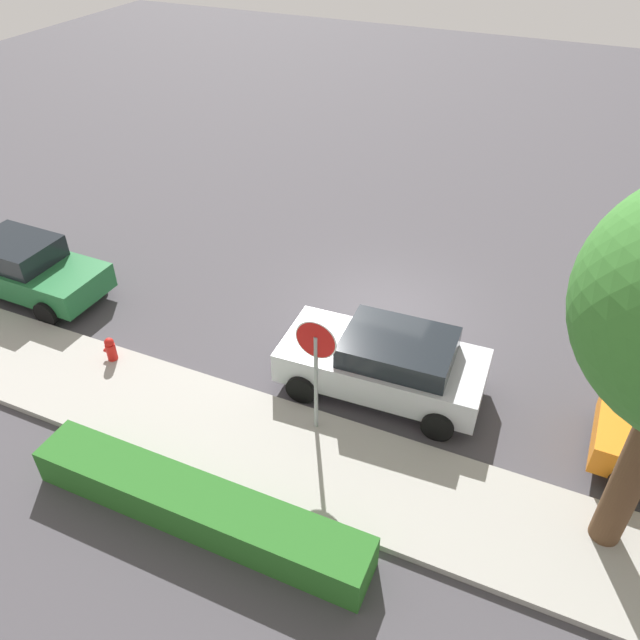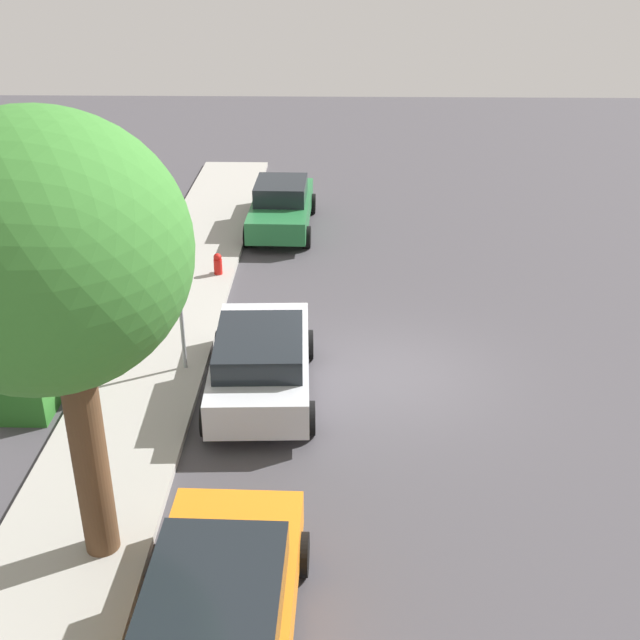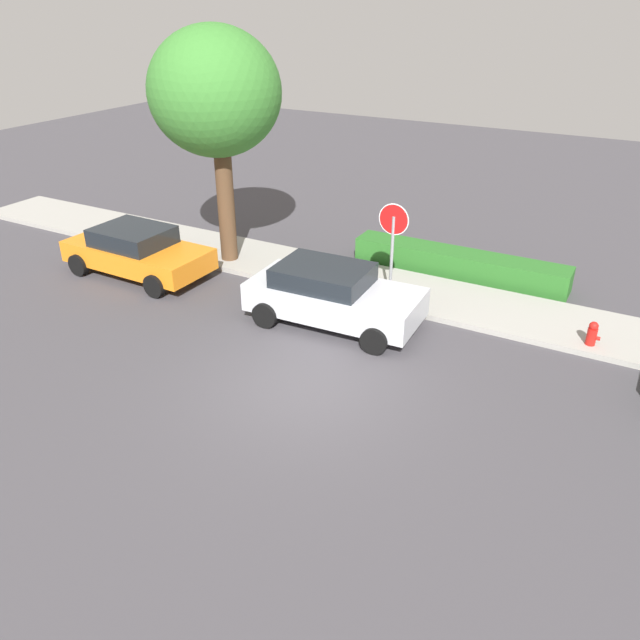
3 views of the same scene
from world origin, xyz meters
TOP-DOWN VIEW (x-y plane):
  - ground_plane at (0.00, 0.00)m, footprint 60.00×60.00m
  - sidewalk_curb at (0.00, 5.20)m, footprint 32.00×2.40m
  - stop_sign at (-0.05, 4.40)m, footprint 0.80×0.08m
  - parked_car_silver at (-0.87, 2.73)m, footprint 4.28×2.23m
  - parked_car_orange at (-7.20, 2.71)m, footprint 4.35×2.16m
  - street_tree_near_corner at (-5.60, 4.80)m, footprint 3.64×3.64m
  - fire_hydrant at (4.93, 4.39)m, footprint 0.30×0.22m
  - front_yard_hedge at (0.95, 7.09)m, footprint 6.19×0.91m

SIDE VIEW (x-z plane):
  - ground_plane at x=0.00m, z-range 0.00..0.00m
  - sidewalk_curb at x=0.00m, z-range 0.00..0.14m
  - fire_hydrant at x=4.93m, z-range 0.00..0.72m
  - front_yard_hedge at x=0.95m, z-range 0.00..0.72m
  - parked_car_orange at x=-7.20m, z-range 0.02..1.42m
  - parked_car_silver at x=-0.87m, z-range 0.03..1.50m
  - stop_sign at x=-0.05m, z-range 0.52..3.23m
  - street_tree_near_corner at x=-5.60m, z-range 1.52..8.15m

